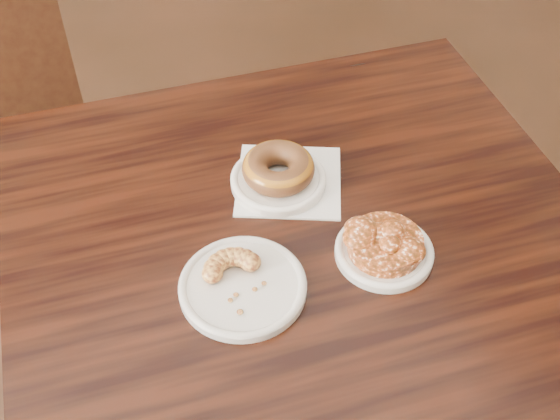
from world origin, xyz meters
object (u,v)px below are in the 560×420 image
cafe_table (303,378)px  cruller_fragment (242,278)px  glazed_donut (278,168)px  apple_fritter (386,241)px

cafe_table → cruller_fragment: size_ratio=8.83×
cafe_table → cruller_fragment: (-0.12, -0.02, 0.40)m
cafe_table → cruller_fragment: cruller_fragment is taller
cafe_table → glazed_donut: glazed_donut is taller
cafe_table → glazed_donut: bearing=92.8°
glazed_donut → apple_fritter: size_ratio=0.76×
cafe_table → apple_fritter: apple_fritter is taller
apple_fritter → cruller_fragment: bearing=165.6°
cruller_fragment → glazed_donut: bearing=45.0°
apple_fritter → cruller_fragment: (-0.20, 0.05, -0.00)m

